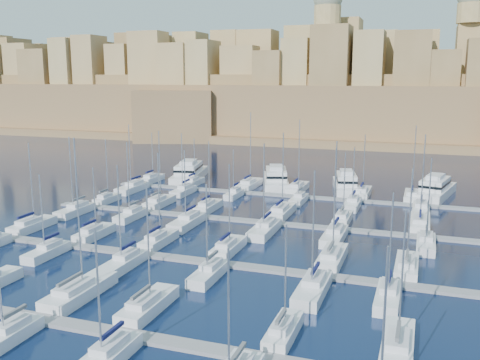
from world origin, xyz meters
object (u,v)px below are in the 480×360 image
at_px(sailboat_4, 283,331).
at_px(motor_yacht_b, 276,179).
at_px(motor_yacht_c, 346,184).
at_px(motor_yacht_d, 435,189).
at_px(motor_yacht_a, 189,173).
at_px(sailboat_2, 79,291).

bearing_deg(sailboat_4, motor_yacht_b, 106.06).
xyz_separation_m(motor_yacht_b, motor_yacht_c, (16.32, -0.92, 0.00)).
bearing_deg(motor_yacht_d, motor_yacht_a, 179.23).
distance_m(sailboat_2, sailboat_4, 24.69).
height_order(sailboat_2, motor_yacht_a, sailboat_2).
bearing_deg(sailboat_2, motor_yacht_d, 60.64).
bearing_deg(motor_yacht_b, motor_yacht_a, 178.38).
bearing_deg(motor_yacht_c, motor_yacht_d, 2.39).
relative_size(motor_yacht_a, motor_yacht_d, 1.09).
bearing_deg(motor_yacht_a, motor_yacht_d, -0.77).
distance_m(motor_yacht_a, motor_yacht_c, 38.80).
relative_size(sailboat_2, motor_yacht_b, 1.01).
distance_m(motor_yacht_b, motor_yacht_c, 16.34).
relative_size(sailboat_4, motor_yacht_b, 0.63).
xyz_separation_m(sailboat_2, motor_yacht_d, (39.15, 69.59, 0.93)).
bearing_deg(motor_yacht_d, motor_yacht_c, -177.61).
xyz_separation_m(motor_yacht_a, motor_yacht_d, (57.48, -0.77, 0.00)).
bearing_deg(sailboat_2, sailboat_4, -3.55).
relative_size(sailboat_2, sailboat_4, 1.61).
xyz_separation_m(motor_yacht_b, motor_yacht_d, (35.02, -0.14, 0.00)).
distance_m(sailboat_4, motor_yacht_d, 72.59).
height_order(motor_yacht_a, motor_yacht_b, same).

